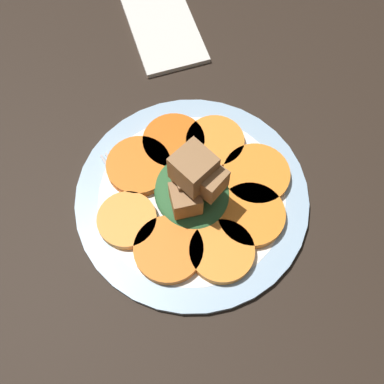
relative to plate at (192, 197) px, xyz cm
name	(u,v)px	position (x,y,z in cm)	size (l,w,h in cm)	color
table_slab	(192,202)	(0.00, 0.00, -1.52)	(120.00, 120.00, 2.00)	black
plate	(192,197)	(0.00, 0.00, 0.00)	(30.30, 30.30, 1.05)	#99B7D1
carrot_slice_0	(251,215)	(5.13, 6.14, 1.20)	(8.54, 8.54, 1.25)	orange
carrot_slice_1	(256,174)	(-0.14, 8.79, 1.20)	(8.74, 8.74, 1.25)	orange
carrot_slice_2	(215,142)	(-6.32, 5.28, 1.20)	(7.86, 7.86, 1.25)	orange
carrot_slice_3	(176,141)	(-8.06, 0.37, 1.20)	(8.36, 8.36, 1.25)	#D66114
carrot_slice_4	(139,166)	(-5.92, -5.46, 1.20)	(8.52, 8.52, 1.25)	orange
carrot_slice_5	(127,220)	(1.05, -8.85, 1.20)	(7.45, 7.45, 1.25)	orange
carrot_slice_6	(169,250)	(6.32, -5.02, 1.20)	(8.52, 8.52, 1.25)	orange
carrot_slice_7	(222,251)	(8.51, 1.06, 1.20)	(7.96, 7.96, 1.25)	orange
center_pile	(193,183)	(0.06, 0.13, 4.26)	(10.65, 9.58, 10.49)	#2D6033
fork	(139,205)	(-0.65, -6.91, 0.78)	(18.86, 5.77, 0.40)	#B2B2B7
napkin	(164,29)	(-28.88, 4.63, -0.12)	(16.45, 9.87, 0.80)	silver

